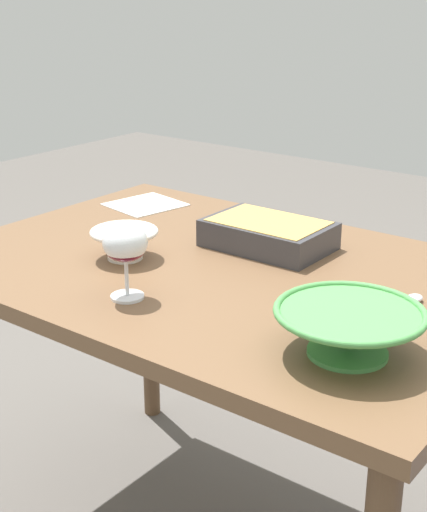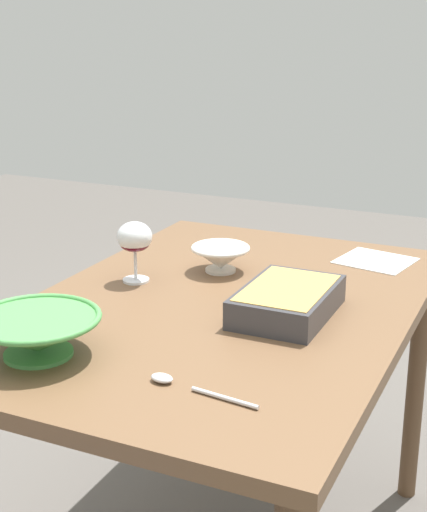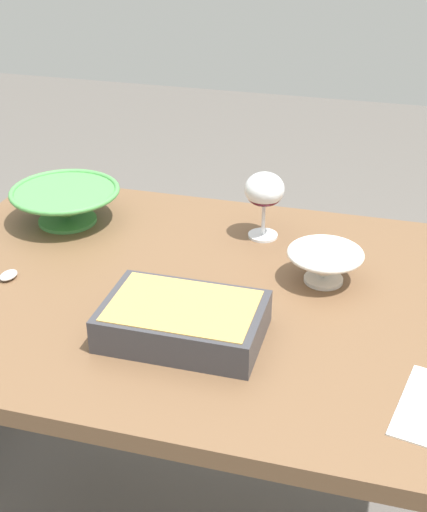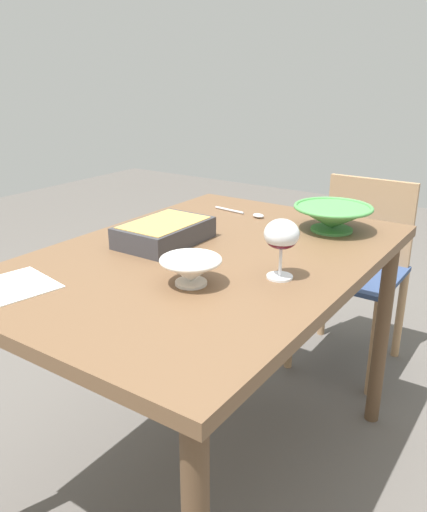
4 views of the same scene
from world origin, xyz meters
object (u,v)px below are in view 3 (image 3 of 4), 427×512
(dining_table, at_px, (213,326))
(wine_glass, at_px, (264,192))
(casserole_dish, at_px, (183,319))
(mixing_bowl, at_px, (66,203))
(small_bowl, at_px, (325,264))

(dining_table, distance_m, wine_glass, 0.32)
(casserole_dish, distance_m, mixing_bowl, 0.55)
(dining_table, relative_size, wine_glass, 8.09)
(small_bowl, bearing_deg, wine_glass, -45.21)
(dining_table, bearing_deg, mixing_bowl, -26.75)
(dining_table, bearing_deg, casserole_dish, 86.75)
(casserole_dish, height_order, mixing_bowl, mixing_bowl)
(mixing_bowl, bearing_deg, dining_table, 153.25)
(small_bowl, bearing_deg, casserole_dish, 50.43)
(mixing_bowl, xyz_separation_m, small_bowl, (-0.62, 0.11, -0.01))
(dining_table, xyz_separation_m, small_bowl, (-0.21, -0.10, 0.12))
(dining_table, relative_size, small_bowl, 8.13)
(dining_table, xyz_separation_m, wine_glass, (-0.05, -0.26, 0.19))
(dining_table, height_order, small_bowl, small_bowl)
(dining_table, distance_m, casserole_dish, 0.20)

